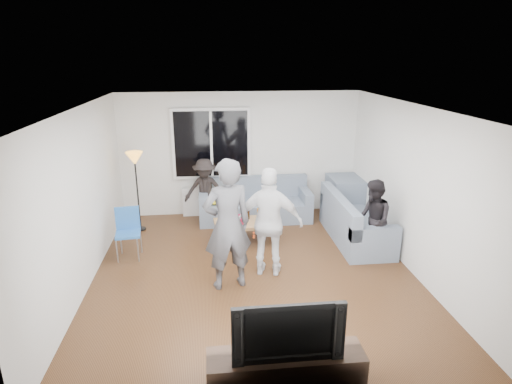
{
  "coord_description": "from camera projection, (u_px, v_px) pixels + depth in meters",
  "views": [
    {
      "loc": [
        -0.63,
        -5.98,
        3.31
      ],
      "look_at": [
        0.1,
        0.6,
        1.15
      ],
      "focal_mm": 29.66,
      "sensor_mm": 36.0,
      "label": 1
    }
  ],
  "objects": [
    {
      "name": "potted_plant",
      "position": [
        236.0,
        178.0,
        8.96
      ],
      "size": [
        0.26,
        0.23,
        0.39
      ],
      "primitive_type": "imported",
      "rotation": [
        0.0,
        0.0,
        -0.31
      ],
      "color": "#2D5E25",
      "rests_on": "radiator"
    },
    {
      "name": "radiator",
      "position": [
        213.0,
        201.0,
        9.09
      ],
      "size": [
        1.3,
        0.12,
        0.62
      ],
      "primitive_type": "cube",
      "color": "silver",
      "rests_on": "floor"
    },
    {
      "name": "ceiling",
      "position": [
        254.0,
        106.0,
        5.93
      ],
      "size": [
        5.0,
        5.5,
        0.04
      ],
      "primitive_type": "cube",
      "color": "white",
      "rests_on": "ground"
    },
    {
      "name": "wall_front",
      "position": [
        287.0,
        294.0,
        3.72
      ],
      "size": [
        5.0,
        0.04,
        2.6
      ],
      "primitive_type": "cube",
      "color": "silver",
      "rests_on": "ground"
    },
    {
      "name": "side_chair",
      "position": [
        128.0,
        234.0,
        7.1
      ],
      "size": [
        0.44,
        0.44,
        0.86
      ],
      "primitive_type": null,
      "rotation": [
        0.0,
        0.0,
        0.12
      ],
      "color": "#2862AE",
      "rests_on": "floor"
    },
    {
      "name": "window_mullion",
      "position": [
        211.0,
        144.0,
        8.7
      ],
      "size": [
        0.05,
        0.03,
        1.35
      ],
      "primitive_type": "cube",
      "color": "white",
      "rests_on": "window_frame"
    },
    {
      "name": "vase",
      "position": [
        198.0,
        184.0,
        8.9
      ],
      "size": [
        0.17,
        0.17,
        0.17
      ],
      "primitive_type": "imported",
      "rotation": [
        0.0,
        0.0,
        -0.01
      ],
      "color": "silver",
      "rests_on": "radiator"
    },
    {
      "name": "bottle_e",
      "position": [
        261.0,
        213.0,
        7.88
      ],
      "size": [
        0.07,
        0.07,
        0.2
      ],
      "primitive_type": "cylinder",
      "color": "black",
      "rests_on": "coffee_table"
    },
    {
      "name": "bottle_a",
      "position": [
        226.0,
        215.0,
        7.77
      ],
      "size": [
        0.07,
        0.07,
        0.2
      ],
      "primitive_type": "cylinder",
      "color": "#BF7D0B",
      "rests_on": "coffee_table"
    },
    {
      "name": "player_right",
      "position": [
        270.0,
        222.0,
        6.46
      ],
      "size": [
        1.08,
        0.66,
        1.72
      ],
      "primitive_type": "imported",
      "rotation": [
        0.0,
        0.0,
        2.89
      ],
      "color": "silver",
      "rests_on": "floor"
    },
    {
      "name": "spectator_back",
      "position": [
        205.0,
        191.0,
        8.63
      ],
      "size": [
        0.93,
        0.63,
        1.32
      ],
      "primitive_type": "imported",
      "rotation": [
        0.0,
        0.0,
        -0.17
      ],
      "color": "black",
      "rests_on": "floor"
    },
    {
      "name": "wall_left",
      "position": [
        80.0,
        201.0,
        6.08
      ],
      "size": [
        0.04,
        5.5,
        2.6
      ],
      "primitive_type": "cube",
      "color": "silver",
      "rests_on": "ground"
    },
    {
      "name": "bottle_d",
      "position": [
        259.0,
        216.0,
        7.62
      ],
      "size": [
        0.07,
        0.07,
        0.28
      ],
      "primitive_type": "cylinder",
      "color": "orange",
      "rests_on": "coffee_table"
    },
    {
      "name": "wall_right",
      "position": [
        414.0,
        189.0,
        6.6
      ],
      "size": [
        0.04,
        5.5,
        2.6
      ],
      "primitive_type": "cube",
      "color": "silver",
      "rests_on": "ground"
    },
    {
      "name": "spectator_right",
      "position": [
        373.0,
        220.0,
        7.02
      ],
      "size": [
        0.6,
        0.73,
        1.37
      ],
      "primitive_type": "imported",
      "rotation": [
        0.0,
        0.0,
        -1.7
      ],
      "color": "black",
      "rests_on": "floor"
    },
    {
      "name": "sofa_corner",
      "position": [
        349.0,
        197.0,
        9.0
      ],
      "size": [
        0.85,
        0.85,
        0.85
      ],
      "primitive_type": "cube",
      "color": "slate",
      "rests_on": "floor"
    },
    {
      "name": "sofa_back_section",
      "position": [
        255.0,
        200.0,
        8.78
      ],
      "size": [
        2.3,
        0.85,
        0.85
      ],
      "primitive_type": null,
      "color": "slate",
      "rests_on": "floor"
    },
    {
      "name": "tv_console",
      "position": [
        286.0,
        372.0,
        4.32
      ],
      "size": [
        1.6,
        0.4,
        0.44
      ],
      "primitive_type": "cube",
      "color": "#332119",
      "rests_on": "floor"
    },
    {
      "name": "cushion_yellow",
      "position": [
        220.0,
        198.0,
        8.66
      ],
      "size": [
        0.44,
        0.39,
        0.14
      ],
      "primitive_type": "cube",
      "rotation": [
        0.0,
        0.0,
        0.2
      ],
      "color": "yellow",
      "rests_on": "sofa_back_section"
    },
    {
      "name": "bottle_c",
      "position": [
        248.0,
        213.0,
        7.82
      ],
      "size": [
        0.07,
        0.07,
        0.23
      ],
      "primitive_type": "cylinder",
      "color": "black",
      "rests_on": "coffee_table"
    },
    {
      "name": "coffee_table",
      "position": [
        245.0,
        232.0,
        7.78
      ],
      "size": [
        1.14,
        0.69,
        0.4
      ],
      "primitive_type": "cube",
      "rotation": [
        0.0,
        0.0,
        0.08
      ],
      "color": "#AC8153",
      "rests_on": "floor"
    },
    {
      "name": "pitcher",
      "position": [
        239.0,
        220.0,
        7.57
      ],
      "size": [
        0.17,
        0.17,
        0.17
      ],
      "primitive_type": "cylinder",
      "color": "maroon",
      "rests_on": "coffee_table"
    },
    {
      "name": "floor_lamp",
      "position": [
        138.0,
        192.0,
        8.15
      ],
      "size": [
        0.32,
        0.32,
        1.56
      ],
      "primitive_type": null,
      "color": "#FEA030",
      "rests_on": "floor"
    },
    {
      "name": "television",
      "position": [
        287.0,
        327.0,
        4.15
      ],
      "size": [
        1.11,
        0.15,
        0.64
      ],
      "primitive_type": "imported",
      "color": "black",
      "rests_on": "tv_console"
    },
    {
      "name": "floor",
      "position": [
        254.0,
        273.0,
        6.75
      ],
      "size": [
        5.0,
        5.5,
        0.04
      ],
      "primitive_type": "cube",
      "color": "#56351C",
      "rests_on": "ground"
    },
    {
      "name": "wall_back",
      "position": [
        240.0,
        154.0,
        8.96
      ],
      "size": [
        5.0,
        0.04,
        2.6
      ],
      "primitive_type": "cube",
      "color": "silver",
      "rests_on": "ground"
    },
    {
      "name": "cushion_red",
      "position": [
        222.0,
        197.0,
        8.74
      ],
      "size": [
        0.41,
        0.36,
        0.13
      ],
      "primitive_type": "cube",
      "rotation": [
        0.0,
        0.0,
        -0.18
      ],
      "color": "maroon",
      "rests_on": "sofa_back_section"
    },
    {
      "name": "player_left",
      "position": [
        228.0,
        225.0,
        6.05
      ],
      "size": [
        0.81,
        0.63,
        1.96
      ],
      "primitive_type": "imported",
      "rotation": [
        0.0,
        0.0,
        3.39
      ],
      "color": "#47474C",
      "rests_on": "floor"
    },
    {
      "name": "window_frame",
      "position": [
        211.0,
        144.0,
        8.74
      ],
      "size": [
        1.62,
        0.06,
        1.47
      ],
      "primitive_type": "cube",
      "color": "white",
      "rests_on": "wall_back"
    },
    {
      "name": "window_glass",
      "position": [
        211.0,
        144.0,
        8.7
      ],
      "size": [
        1.5,
        0.02,
        1.35
      ],
      "primitive_type": "cube",
      "color": "black",
      "rests_on": "window_frame"
    },
    {
      "name": "sofa_right_section",
      "position": [
        356.0,
        218.0,
        7.82
      ],
      "size": [
        2.0,
        0.85,
        0.85
      ],
      "primitive_type": null,
      "rotation": [
        0.0,
        0.0,
        1.57
      ],
      "color": "slate",
      "rests_on": "floor"
    }
  ]
}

